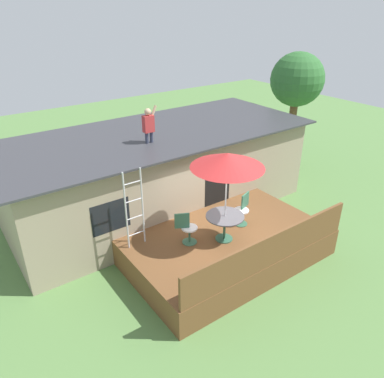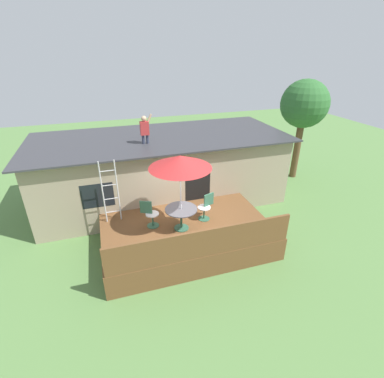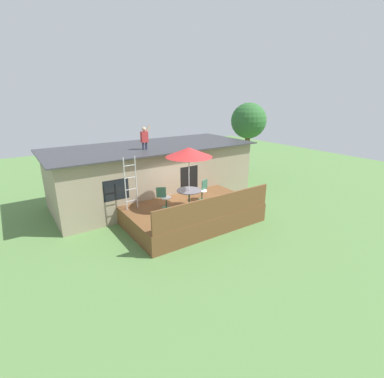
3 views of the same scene
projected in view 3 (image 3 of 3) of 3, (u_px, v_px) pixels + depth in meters
name	position (u px, v px, depth m)	size (l,w,h in m)	color
ground_plane	(191.00, 222.00, 12.53)	(40.00, 40.00, 0.00)	#567F42
house	(153.00, 173.00, 14.91)	(10.50, 4.50, 2.86)	gray
deck	(191.00, 213.00, 12.41)	(5.55, 3.45, 0.80)	brown
deck_railing	(216.00, 207.00, 10.82)	(5.45, 0.08, 0.90)	brown
patio_table	(189.00, 194.00, 11.89)	(1.04, 1.04, 0.74)	#33664C
patio_umbrella	(189.00, 152.00, 11.33)	(1.90, 1.90, 2.54)	silver
step_ladder	(131.00, 183.00, 11.54)	(0.52, 0.04, 2.20)	silver
person_figure	(145.00, 137.00, 13.28)	(0.47, 0.20, 1.11)	#33384C
patio_chair_left	(164.00, 198.00, 11.80)	(0.59, 0.44, 0.92)	#33664C
patio_chair_right	(203.00, 190.00, 12.71)	(0.60, 0.44, 0.92)	#33664C
backyard_tree	(249.00, 122.00, 18.17)	(2.25, 2.25, 4.87)	brown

